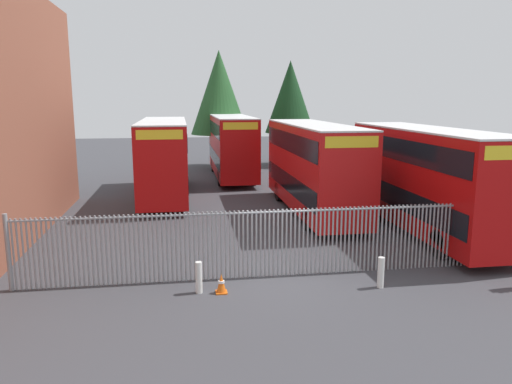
{
  "coord_description": "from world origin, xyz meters",
  "views": [
    {
      "loc": [
        -2.9,
        -14.74,
        5.64
      ],
      "look_at": [
        0.0,
        4.0,
        2.0
      ],
      "focal_mm": 34.33,
      "sensor_mm": 36.0,
      "label": 1
    }
  ],
  "objects_px": {
    "double_decker_bus_far_back": "(231,144)",
    "double_decker_bus_behind_fence_left": "(313,164)",
    "bollard_center_front": "(381,272)",
    "double_decker_bus_near_gate": "(427,176)",
    "double_decker_bus_behind_fence_right": "(164,156)",
    "bollard_near_left": "(199,277)",
    "traffic_cone_by_gate": "(221,284)"
  },
  "relations": [
    {
      "from": "double_decker_bus_near_gate",
      "to": "double_decker_bus_behind_fence_right",
      "type": "bearing_deg",
      "value": 140.04
    },
    {
      "from": "double_decker_bus_behind_fence_left",
      "to": "traffic_cone_by_gate",
      "type": "distance_m",
      "value": 11.29
    },
    {
      "from": "double_decker_bus_behind_fence_left",
      "to": "traffic_cone_by_gate",
      "type": "height_order",
      "value": "double_decker_bus_behind_fence_left"
    },
    {
      "from": "double_decker_bus_behind_fence_left",
      "to": "bollard_center_front",
      "type": "height_order",
      "value": "double_decker_bus_behind_fence_left"
    },
    {
      "from": "double_decker_bus_near_gate",
      "to": "double_decker_bus_behind_fence_right",
      "type": "xyz_separation_m",
      "value": [
        -11.13,
        9.32,
        0.0
      ]
    },
    {
      "from": "double_decker_bus_near_gate",
      "to": "double_decker_bus_behind_fence_left",
      "type": "xyz_separation_m",
      "value": [
        -3.72,
        4.32,
        0.0
      ]
    },
    {
      "from": "bollard_near_left",
      "to": "bollard_center_front",
      "type": "relative_size",
      "value": 1.0
    },
    {
      "from": "double_decker_bus_far_back",
      "to": "bollard_near_left",
      "type": "bearing_deg",
      "value": -98.6
    },
    {
      "from": "double_decker_bus_behind_fence_left",
      "to": "traffic_cone_by_gate",
      "type": "relative_size",
      "value": 18.32
    },
    {
      "from": "double_decker_bus_behind_fence_left",
      "to": "double_decker_bus_behind_fence_right",
      "type": "relative_size",
      "value": 1.0
    },
    {
      "from": "double_decker_bus_near_gate",
      "to": "bollard_near_left",
      "type": "xyz_separation_m",
      "value": [
        -9.77,
        -5.26,
        -1.95
      ]
    },
    {
      "from": "double_decker_bus_behind_fence_right",
      "to": "traffic_cone_by_gate",
      "type": "relative_size",
      "value": 18.32
    },
    {
      "from": "double_decker_bus_near_gate",
      "to": "double_decker_bus_behind_fence_right",
      "type": "height_order",
      "value": "same"
    },
    {
      "from": "traffic_cone_by_gate",
      "to": "double_decker_bus_near_gate",
      "type": "bearing_deg",
      "value": 30.47
    },
    {
      "from": "bollard_near_left",
      "to": "traffic_cone_by_gate",
      "type": "distance_m",
      "value": 0.68
    },
    {
      "from": "double_decker_bus_behind_fence_left",
      "to": "double_decker_bus_behind_fence_right",
      "type": "xyz_separation_m",
      "value": [
        -7.41,
        5.01,
        0.0
      ]
    },
    {
      "from": "double_decker_bus_behind_fence_right",
      "to": "bollard_near_left",
      "type": "relative_size",
      "value": 11.38
    },
    {
      "from": "double_decker_bus_behind_fence_left",
      "to": "bollard_near_left",
      "type": "relative_size",
      "value": 11.38
    },
    {
      "from": "double_decker_bus_near_gate",
      "to": "double_decker_bus_behind_fence_left",
      "type": "bearing_deg",
      "value": 130.77
    },
    {
      "from": "double_decker_bus_near_gate",
      "to": "bollard_near_left",
      "type": "bearing_deg",
      "value": -151.7
    },
    {
      "from": "double_decker_bus_behind_fence_left",
      "to": "double_decker_bus_behind_fence_right",
      "type": "height_order",
      "value": "same"
    },
    {
      "from": "double_decker_bus_behind_fence_left",
      "to": "double_decker_bus_far_back",
      "type": "height_order",
      "value": "same"
    },
    {
      "from": "double_decker_bus_behind_fence_left",
      "to": "traffic_cone_by_gate",
      "type": "bearing_deg",
      "value": -119.16
    },
    {
      "from": "double_decker_bus_near_gate",
      "to": "double_decker_bus_behind_fence_left",
      "type": "relative_size",
      "value": 1.0
    },
    {
      "from": "double_decker_bus_behind_fence_left",
      "to": "bollard_center_front",
      "type": "relative_size",
      "value": 11.38
    },
    {
      "from": "double_decker_bus_near_gate",
      "to": "double_decker_bus_behind_fence_right",
      "type": "distance_m",
      "value": 14.52
    },
    {
      "from": "double_decker_bus_behind_fence_right",
      "to": "double_decker_bus_far_back",
      "type": "xyz_separation_m",
      "value": [
        4.55,
        6.56,
        0.0
      ]
    },
    {
      "from": "double_decker_bus_behind_fence_right",
      "to": "bollard_center_front",
      "type": "height_order",
      "value": "double_decker_bus_behind_fence_right"
    },
    {
      "from": "bollard_center_front",
      "to": "traffic_cone_by_gate",
      "type": "xyz_separation_m",
      "value": [
        -4.8,
        0.31,
        -0.19
      ]
    },
    {
      "from": "double_decker_bus_far_back",
      "to": "double_decker_bus_behind_fence_left",
      "type": "bearing_deg",
      "value": -76.16
    },
    {
      "from": "double_decker_bus_behind_fence_left",
      "to": "double_decker_bus_far_back",
      "type": "relative_size",
      "value": 1.0
    },
    {
      "from": "traffic_cone_by_gate",
      "to": "double_decker_bus_far_back",
      "type": "bearing_deg",
      "value": 83.16
    }
  ]
}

